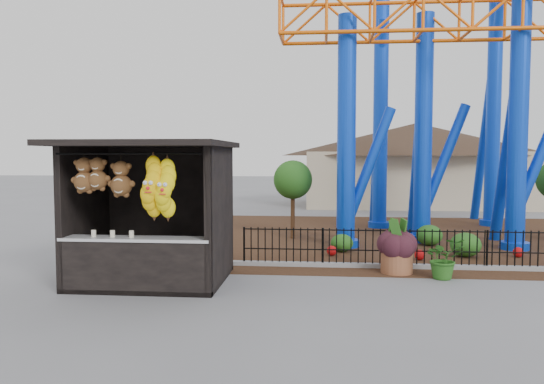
# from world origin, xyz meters

# --- Properties ---
(ground) EXTENTS (120.00, 120.00, 0.00)m
(ground) POSITION_xyz_m (0.00, 0.00, 0.00)
(ground) COLOR slate
(ground) RESTS_ON ground
(mulch_bed) EXTENTS (18.00, 12.00, 0.02)m
(mulch_bed) POSITION_xyz_m (4.00, 8.00, 0.01)
(mulch_bed) COLOR #331E11
(mulch_bed) RESTS_ON ground
(curb) EXTENTS (18.00, 0.18, 0.12)m
(curb) POSITION_xyz_m (4.00, 3.00, 0.06)
(curb) COLOR gray
(curb) RESTS_ON ground
(prize_booth) EXTENTS (3.50, 3.40, 3.12)m
(prize_booth) POSITION_xyz_m (-3.00, 0.92, 1.52)
(prize_booth) COLOR black
(prize_booth) RESTS_ON ground
(picket_fence) EXTENTS (12.20, 0.06, 1.00)m
(picket_fence) POSITION_xyz_m (4.90, 3.00, 0.50)
(picket_fence) COLOR black
(picket_fence) RESTS_ON ground
(roller_coaster) EXTENTS (11.00, 6.37, 10.82)m
(roller_coaster) POSITION_xyz_m (5.12, 8.23, 6.44)
(roller_coaster) COLOR #0B3BC9
(roller_coaster) RESTS_ON ground
(terracotta_planter) EXTENTS (0.97, 0.97, 0.59)m
(terracotta_planter) POSITION_xyz_m (2.56, 2.48, 0.29)
(terracotta_planter) COLOR brown
(terracotta_planter) RESTS_ON ground
(planter_foliage) EXTENTS (0.70, 0.70, 0.64)m
(planter_foliage) POSITION_xyz_m (2.56, 2.48, 0.91)
(planter_foliage) COLOR black
(planter_foliage) RESTS_ON terracotta_planter
(potted_plant) EXTENTS (0.98, 0.88, 0.96)m
(potted_plant) POSITION_xyz_m (3.55, 2.00, 0.48)
(potted_plant) COLOR #21591A
(potted_plant) RESTS_ON ground
(landscaping) EXTENTS (7.80, 2.94, 0.67)m
(landscaping) POSITION_xyz_m (4.71, 5.44, 0.30)
(landscaping) COLOR #225118
(landscaping) RESTS_ON mulch_bed
(pavilion) EXTENTS (15.00, 15.00, 4.80)m
(pavilion) POSITION_xyz_m (6.00, 20.00, 3.07)
(pavilion) COLOR #BFAD8C
(pavilion) RESTS_ON ground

